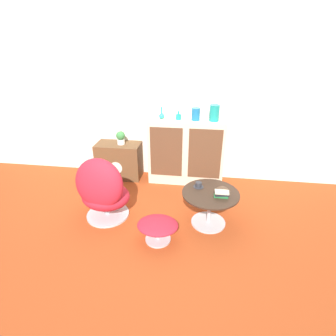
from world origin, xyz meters
The scene contains 15 objects.
ground_plane centered at (0.00, 0.00, 0.00)m, with size 12.00×12.00×0.00m, color #9E3D19.
wall_back centered at (0.00, 1.44, 1.30)m, with size 6.40×0.06×2.60m.
sideboard centered at (0.36, 1.22, 0.50)m, with size 1.12×0.37×0.99m.
tv_console centered at (-0.71, 1.22, 0.28)m, with size 0.69×0.38×0.57m.
egg_chair centered at (-0.56, 0.10, 0.40)m, with size 0.68×0.64×0.85m.
ottoman centered at (0.17, -0.20, 0.19)m, with size 0.46×0.39×0.25m.
coffee_table centered at (0.73, 0.17, 0.30)m, with size 0.67×0.67×0.44m.
vase_leftmost centered at (-0.01, 1.22, 1.04)m, with size 0.08×0.08×0.17m.
vase_inner_left centered at (0.23, 1.22, 1.03)m, with size 0.08×0.08×0.12m.
vase_inner_right centered at (0.48, 1.22, 1.08)m, with size 0.12×0.12×0.17m.
vase_rightmost centered at (0.74, 1.22, 1.10)m, with size 0.14×0.14×0.23m.
potted_plant centered at (-0.65, 1.22, 0.67)m, with size 0.14×0.14×0.21m.
teacup centered at (0.58, 0.29, 0.46)m, with size 0.12×0.12×0.06m.
book_stack centered at (0.85, 0.11, 0.47)m, with size 0.17×0.11×0.07m.
bowl centered at (0.86, 0.24, 0.46)m, with size 0.13×0.13×0.04m.
Camera 1 is at (0.59, -2.46, 2.05)m, focal length 28.00 mm.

